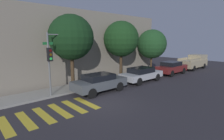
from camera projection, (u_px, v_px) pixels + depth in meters
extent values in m
plane|color=#2D2B30|center=(103.00, 103.00, 11.22)|extent=(60.00, 60.00, 0.00)
cube|color=gray|center=(70.00, 88.00, 14.37)|extent=(26.00, 2.23, 0.14)
cube|color=gray|center=(46.00, 46.00, 17.11)|extent=(26.00, 6.00, 6.77)
cube|color=gold|center=(5.00, 126.00, 8.26)|extent=(0.45, 2.60, 0.00)
cube|color=gold|center=(26.00, 120.00, 8.87)|extent=(0.45, 2.60, 0.00)
cube|color=gold|center=(44.00, 115.00, 9.48)|extent=(0.45, 2.60, 0.00)
cube|color=gold|center=(60.00, 110.00, 10.08)|extent=(0.45, 2.60, 0.00)
cube|color=gold|center=(74.00, 106.00, 10.69)|extent=(0.45, 2.60, 0.00)
cube|color=gold|center=(86.00, 103.00, 11.29)|extent=(0.45, 2.60, 0.00)
cylinder|color=slate|center=(49.00, 66.00, 12.04)|extent=(0.12, 0.12, 4.53)
cube|color=black|center=(50.00, 55.00, 11.75)|extent=(0.30, 0.30, 0.90)
cylinder|color=#4C0C0C|center=(50.00, 51.00, 11.59)|extent=(0.18, 0.02, 0.18)
cylinder|color=#593D0A|center=(51.00, 55.00, 11.64)|extent=(0.18, 0.02, 0.18)
cylinder|color=#26E54C|center=(51.00, 59.00, 11.68)|extent=(0.18, 0.02, 0.18)
cube|color=#19662D|center=(48.00, 43.00, 11.78)|extent=(0.70, 0.02, 0.18)
cylinder|color=slate|center=(57.00, 35.00, 12.14)|extent=(1.40, 0.08, 0.08)
sphere|color=#F9E5B2|center=(66.00, 36.00, 12.62)|extent=(0.36, 0.36, 0.36)
cube|color=#4C5156|center=(100.00, 83.00, 13.53)|extent=(4.30, 1.79, 0.65)
cube|color=black|center=(99.00, 77.00, 13.36)|extent=(2.23, 1.57, 0.43)
cylinder|color=black|center=(106.00, 83.00, 15.05)|extent=(0.73, 0.22, 0.73)
cylinder|color=black|center=(119.00, 87.00, 13.87)|extent=(0.73, 0.22, 0.73)
cylinder|color=black|center=(80.00, 89.00, 13.30)|extent=(0.73, 0.22, 0.73)
cylinder|color=black|center=(92.00, 93.00, 12.12)|extent=(0.73, 0.22, 0.73)
cube|color=#B7BABF|center=(142.00, 75.00, 16.93)|extent=(4.54, 1.82, 0.56)
cube|color=black|center=(141.00, 70.00, 16.76)|extent=(2.36, 1.60, 0.48)
cylinder|color=black|center=(144.00, 75.00, 18.50)|extent=(0.73, 0.22, 0.73)
cylinder|color=black|center=(157.00, 77.00, 17.30)|extent=(0.73, 0.22, 0.73)
cylinder|color=black|center=(125.00, 79.00, 16.65)|extent=(0.73, 0.22, 0.73)
cylinder|color=black|center=(139.00, 82.00, 15.45)|extent=(0.73, 0.22, 0.73)
cube|color=maroon|center=(172.00, 68.00, 20.59)|extent=(4.35, 1.78, 0.68)
cube|color=black|center=(171.00, 64.00, 20.42)|extent=(2.26, 1.57, 0.47)
cylinder|color=black|center=(171.00, 69.00, 22.12)|extent=(0.73, 0.22, 0.73)
cylinder|color=black|center=(183.00, 71.00, 20.94)|extent=(0.73, 0.22, 0.73)
cylinder|color=black|center=(159.00, 72.00, 20.34)|extent=(0.73, 0.22, 0.73)
cylinder|color=black|center=(172.00, 74.00, 19.17)|extent=(0.73, 0.22, 0.73)
cube|color=tan|center=(193.00, 63.00, 24.31)|extent=(5.37, 1.94, 0.94)
cube|color=tan|center=(198.00, 57.00, 25.15)|extent=(2.42, 1.79, 0.62)
cube|color=tan|center=(183.00, 59.00, 23.95)|extent=(2.69, 0.08, 0.28)
cube|color=tan|center=(195.00, 60.00, 22.70)|extent=(2.69, 0.08, 0.28)
cylinder|color=black|center=(191.00, 65.00, 26.14)|extent=(0.73, 0.22, 0.73)
cylinder|color=black|center=(204.00, 66.00, 24.84)|extent=(0.73, 0.22, 0.73)
cylinder|color=black|center=(181.00, 67.00, 23.94)|extent=(0.73, 0.22, 0.73)
cylinder|color=black|center=(194.00, 68.00, 22.65)|extent=(0.73, 0.22, 0.73)
cylinder|color=#42301E|center=(73.00, 72.00, 14.34)|extent=(0.30, 0.30, 2.87)
sphere|color=#143316|center=(71.00, 37.00, 13.86)|extent=(3.61, 3.61, 3.61)
cylinder|color=#42301E|center=(121.00, 66.00, 18.03)|extent=(0.30, 0.30, 2.77)
sphere|color=#193D19|center=(121.00, 39.00, 17.56)|extent=(3.58, 3.58, 3.58)
cylinder|color=#4C3823|center=(151.00, 64.00, 21.54)|extent=(0.21, 0.21, 2.20)
sphere|color=#1E4721|center=(152.00, 44.00, 21.12)|extent=(3.50, 3.50, 3.50)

